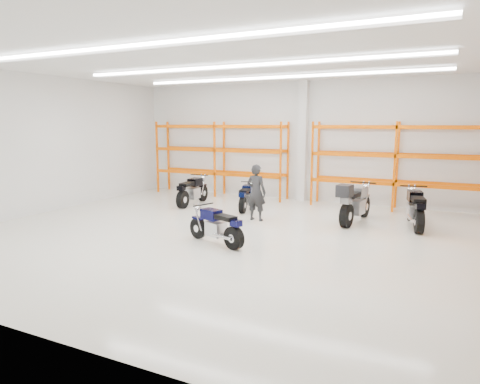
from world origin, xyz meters
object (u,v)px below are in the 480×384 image
at_px(motorcycle_main, 217,227).
at_px(motorcycle_back_c, 354,203).
at_px(motorcycle_back_b, 246,198).
at_px(structural_column, 303,142).
at_px(motorcycle_back_d, 415,209).
at_px(motorcycle_back_a, 192,192).
at_px(standing_man, 256,192).

bearing_deg(motorcycle_main, motorcycle_back_c, 55.74).
bearing_deg(motorcycle_back_b, structural_column, 66.43).
bearing_deg(motorcycle_back_b, motorcycle_back_d, -1.47).
bearing_deg(structural_column, motorcycle_back_a, -140.92).
bearing_deg(motorcycle_back_c, motorcycle_back_a, 176.68).
xyz_separation_m(motorcycle_main, motorcycle_back_a, (-3.31, 4.06, 0.06)).
height_order(motorcycle_main, structural_column, structural_column).
bearing_deg(motorcycle_back_d, motorcycle_back_c, -170.79).
bearing_deg(standing_man, motorcycle_back_c, -158.64).
height_order(motorcycle_main, motorcycle_back_b, motorcycle_main).
relative_size(motorcycle_back_d, standing_man, 1.31).
bearing_deg(standing_man, motorcycle_back_b, -50.08).
distance_m(motorcycle_back_a, standing_man, 3.33).
bearing_deg(motorcycle_back_a, structural_column, 39.08).
xyz_separation_m(motorcycle_main, structural_column, (-0.03, 6.72, 1.81)).
xyz_separation_m(motorcycle_back_d, standing_man, (-4.43, -1.14, 0.34)).
height_order(motorcycle_main, motorcycle_back_c, motorcycle_back_c).
relative_size(motorcycle_back_b, motorcycle_back_c, 0.75).
height_order(motorcycle_back_c, structural_column, structural_column).
height_order(motorcycle_main, motorcycle_back_a, motorcycle_back_a).
bearing_deg(motorcycle_back_c, standing_man, -162.50).
relative_size(motorcycle_back_b, standing_man, 1.08).
bearing_deg(motorcycle_main, structural_column, 90.25).
xyz_separation_m(standing_man, structural_column, (0.20, 3.87, 1.39)).
bearing_deg(motorcycle_back_d, motorcycle_back_b, 178.53).
height_order(motorcycle_back_d, structural_column, structural_column).
relative_size(motorcycle_back_c, structural_column, 0.55).
distance_m(motorcycle_back_b, standing_man, 1.64).
xyz_separation_m(motorcycle_back_a, motorcycle_back_b, (2.15, 0.07, -0.06)).
height_order(motorcycle_back_d, standing_man, standing_man).
bearing_deg(motorcycle_back_b, motorcycle_back_c, -6.31).
relative_size(motorcycle_main, motorcycle_back_d, 0.81).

